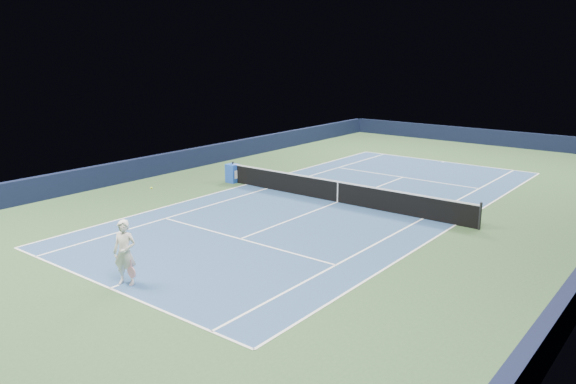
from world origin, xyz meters
The scene contains 18 objects.
ground centered at (0.00, 0.00, 0.00)m, with size 40.00×40.00×0.00m, color #2E4B29.
wall_far centered at (0.00, 19.82, 0.55)m, with size 22.00×0.35×1.10m, color black.
wall_left centered at (-10.82, 0.00, 0.55)m, with size 0.35×40.00×1.10m, color #111733.
court_surface centered at (0.00, 0.00, 0.00)m, with size 10.97×23.77×0.01m, color navy.
baseline_far centered at (0.00, 11.88, 0.01)m, with size 10.97×0.08×0.00m, color white.
baseline_near centered at (0.00, -11.88, 0.01)m, with size 10.97×0.08×0.00m, color white.
sideline_doubles_right centered at (5.49, 0.00, 0.01)m, with size 0.08×23.77×0.00m, color white.
sideline_doubles_left centered at (-5.49, 0.00, 0.01)m, with size 0.08×23.77×0.00m, color white.
sideline_singles_right centered at (4.12, 0.00, 0.01)m, with size 0.08×23.77×0.00m, color white.
sideline_singles_left centered at (-4.12, 0.00, 0.01)m, with size 0.08×23.77×0.00m, color white.
service_line_far centered at (0.00, 6.40, 0.01)m, with size 8.23×0.08×0.00m, color white.
service_line_near centered at (0.00, -6.40, 0.01)m, with size 8.23×0.08×0.00m, color white.
center_service_line centered at (0.00, 0.00, 0.01)m, with size 0.08×12.80×0.00m, color white.
center_mark_far centered at (0.00, 11.73, 0.01)m, with size 0.08×0.30×0.00m, color white.
center_mark_near centered at (0.00, -11.73, 0.01)m, with size 0.08×0.30×0.00m, color white.
tennis_net centered at (0.00, 0.00, 0.50)m, with size 12.90×0.10×1.07m.
sponsor_cube centered at (-6.40, -0.04, 0.48)m, with size 0.61×0.54×0.95m.
tennis_player centered at (0.12, -11.38, 0.97)m, with size 0.91×1.39×2.73m.
Camera 1 is at (13.17, -20.45, 6.63)m, focal length 35.00 mm.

